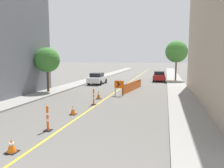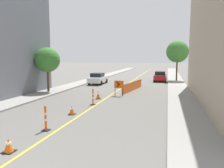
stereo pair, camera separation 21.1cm
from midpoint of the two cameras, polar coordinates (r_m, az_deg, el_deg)
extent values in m
cube|color=gold|center=(40.01, 6.56, 1.54)|extent=(0.12, 72.56, 0.01)
cube|color=gray|center=(41.45, -2.71, 1.85)|extent=(2.41, 72.56, 0.13)
cube|color=gray|center=(39.67, 16.25, 1.35)|extent=(2.41, 72.56, 0.13)
cube|color=black|center=(9.96, -24.76, -15.75)|extent=(0.46, 0.46, 0.03)
cone|color=orange|center=(9.86, -24.84, -14.23)|extent=(0.36, 0.36, 0.53)
cylinder|color=white|center=(9.84, -24.86, -13.89)|extent=(0.19, 0.19, 0.09)
cube|color=black|center=(14.80, -10.02, -7.78)|extent=(0.44, 0.44, 0.03)
cone|color=orange|center=(14.73, -10.04, -6.61)|extent=(0.35, 0.35, 0.59)
cylinder|color=white|center=(14.71, -10.05, -6.34)|extent=(0.18, 0.18, 0.09)
cube|color=black|center=(19.95, -3.32, -3.85)|extent=(0.46, 0.46, 0.03)
cone|color=orange|center=(19.88, -3.32, -2.80)|extent=(0.37, 0.37, 0.71)
cylinder|color=white|center=(19.87, -3.33, -2.56)|extent=(0.19, 0.19, 0.11)
cube|color=black|center=(11.98, -16.36, -11.49)|extent=(0.38, 0.38, 0.04)
cylinder|color=#EF560C|center=(11.81, -16.46, -8.68)|extent=(0.12, 0.12, 1.18)
cylinder|color=white|center=(11.82, -16.45, -8.95)|extent=(0.13, 0.13, 0.12)
cylinder|color=white|center=(11.74, -16.50, -7.45)|extent=(0.13, 0.13, 0.12)
sphere|color=#EF560C|center=(11.66, -16.57, -5.71)|extent=(0.13, 0.13, 0.13)
cube|color=black|center=(17.52, -4.62, -5.37)|extent=(0.36, 0.36, 0.04)
cylinder|color=#EF560C|center=(17.40, -4.64, -3.43)|extent=(0.11, 0.11, 1.17)
cylinder|color=white|center=(17.41, -4.64, -3.62)|extent=(0.13, 0.13, 0.12)
cylinder|color=white|center=(17.35, -4.65, -2.59)|extent=(0.13, 0.13, 0.12)
sphere|color=#EF560C|center=(17.30, -4.66, -1.40)|extent=(0.13, 0.13, 0.13)
cube|color=#EF560C|center=(21.26, 2.11, -0.11)|extent=(0.92, 0.10, 0.74)
cube|color=black|center=(21.22, 1.91, 0.16)|extent=(0.35, 0.04, 0.35)
cube|color=black|center=(21.24, 1.90, -0.39)|extent=(0.35, 0.04, 0.35)
cylinder|color=black|center=(21.45, 1.09, -2.07)|extent=(0.06, 0.06, 0.77)
cylinder|color=black|center=(21.29, 3.12, -2.15)|extent=(0.06, 0.06, 0.77)
cube|color=#EF560C|center=(24.90, 5.69, -0.58)|extent=(1.11, 6.80, 1.00)
cylinder|color=#262626|center=(21.68, 2.92, -1.68)|extent=(0.05, 0.05, 1.00)
cylinder|color=#262626|center=(28.18, 7.81, 0.27)|extent=(0.05, 0.05, 1.00)
cube|color=silver|center=(31.01, -3.49, 1.26)|extent=(1.80, 4.30, 0.72)
cube|color=black|center=(30.75, -3.62, 2.40)|extent=(1.53, 1.94, 0.55)
cylinder|color=black|center=(32.57, -4.20, 0.89)|extent=(0.22, 0.64, 0.64)
cylinder|color=black|center=(32.07, -1.30, 0.82)|extent=(0.22, 0.64, 0.64)
cylinder|color=black|center=(30.07, -5.81, 0.37)|extent=(0.22, 0.64, 0.64)
cylinder|color=black|center=(29.53, -2.69, 0.28)|extent=(0.22, 0.64, 0.64)
cube|color=maroon|center=(35.40, 12.66, 1.81)|extent=(1.86, 4.33, 0.72)
cube|color=black|center=(35.13, 12.68, 2.81)|extent=(1.56, 1.96, 0.55)
cylinder|color=black|center=(36.79, 11.38, 1.47)|extent=(0.23, 0.64, 0.64)
cylinder|color=black|center=(36.74, 14.04, 1.39)|extent=(0.23, 0.64, 0.64)
cylinder|color=black|center=(34.14, 11.14, 1.06)|extent=(0.23, 0.64, 0.64)
cylinder|color=black|center=(34.09, 14.01, 0.98)|extent=(0.23, 0.64, 0.64)
cylinder|color=#4C3823|center=(24.18, -16.10, 0.93)|extent=(0.24, 0.24, 2.39)
sphere|color=#38752D|center=(24.06, -16.27, 6.09)|extent=(2.62, 2.62, 2.62)
cylinder|color=#4C3823|center=(36.06, 16.71, 3.49)|extent=(0.24, 0.24, 3.24)
sphere|color=#38752D|center=(36.01, 16.87, 8.12)|extent=(3.45, 3.45, 3.45)
camera|label=1|loc=(0.11, -89.73, 0.03)|focal=35.00mm
camera|label=2|loc=(0.11, 90.27, -0.03)|focal=35.00mm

